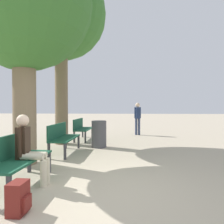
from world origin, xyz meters
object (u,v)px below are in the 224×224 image
pedestrian_near (138,116)px  bench_row_1 (62,136)px  bench_row_2 (82,127)px  tree_row_0 (24,3)px  tree_row_1 (61,16)px  trash_bin (99,134)px  bench_row_0 (16,156)px  backpack (19,198)px  person_seated (29,147)px

pedestrian_near → bench_row_1: bearing=-118.5°
bench_row_2 → bench_row_1: bearing=-90.0°
tree_row_0 → tree_row_1: 3.05m
bench_row_1 → pedestrian_near: 5.12m
tree_row_0 → trash_bin: (1.51, 2.31, -3.44)m
bench_row_0 → trash_bin: trash_bin is taller
backpack → trash_bin: bearing=85.1°
tree_row_1 → backpack: size_ratio=15.48×
person_seated → trash_bin: 3.79m
backpack → tree_row_0: bearing=114.5°
tree_row_1 → person_seated: bearing=-79.8°
tree_row_1 → trash_bin: bearing=-22.1°
bench_row_0 → trash_bin: size_ratio=1.80×
bench_row_1 → tree_row_0: bearing=-112.8°
bench_row_2 → bench_row_0: bearing=-90.0°
tree_row_1 → pedestrian_near: size_ratio=4.08×
bench_row_0 → backpack: bench_row_0 is taller
bench_row_1 → trash_bin: trash_bin is taller
bench_row_0 → person_seated: person_seated is taller
pedestrian_near → trash_bin: 3.77m
bench_row_0 → pedestrian_near: pedestrian_near is taller
bench_row_1 → bench_row_2: (0.00, 2.70, 0.00)m
bench_row_0 → bench_row_1: 2.70m
bench_row_0 → tree_row_1: (-0.54, 4.35, 4.27)m
bench_row_0 → trash_bin: bearing=75.3°
tree_row_1 → backpack: 7.13m
bench_row_1 → trash_bin: bearing=46.6°
backpack → pedestrian_near: 8.43m
bench_row_0 → person_seated: bearing=5.3°
pedestrian_near → trash_bin: size_ratio=1.75×
bench_row_1 → tree_row_1: (-0.54, 1.65, 4.27)m
person_seated → pedestrian_near: pedestrian_near is taller
tree_row_1 → tree_row_0: bearing=-90.0°
bench_row_2 → pedestrian_near: pedestrian_near is taller
bench_row_0 → trash_bin: (0.98, 3.74, -0.06)m
backpack → trash_bin: trash_bin is taller
person_seated → trash_bin: bearing=78.8°
bench_row_2 → person_seated: size_ratio=1.30×
bench_row_0 → pedestrian_near: (2.44, 7.19, 0.39)m
bench_row_0 → backpack: bearing=-60.2°
bench_row_2 → tree_row_1: (-0.54, -1.06, 4.27)m
bench_row_2 → pedestrian_near: bearing=36.1°
person_seated → backpack: size_ratio=3.00×
bench_row_1 → person_seated: person_seated is taller
bench_row_1 → pedestrian_near: pedestrian_near is taller
bench_row_1 → person_seated: size_ratio=1.30×
bench_row_1 → tree_row_0: 3.65m
bench_row_2 → backpack: bench_row_2 is taller
bench_row_2 → tree_row_1: tree_row_1 is taller
pedestrian_near → person_seated: bearing=-107.1°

